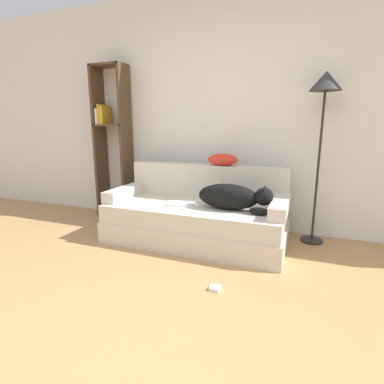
{
  "coord_description": "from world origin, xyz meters",
  "views": [
    {
      "loc": [
        0.93,
        -1.11,
        1.19
      ],
      "look_at": [
        -0.12,
        1.59,
        0.55
      ],
      "focal_mm": 28.0,
      "sensor_mm": 36.0,
      "label": 1
    }
  ],
  "objects_px": {
    "laptop": "(181,204)",
    "power_adapter": "(215,288)",
    "couch": "(195,223)",
    "floor_lamp": "(325,97)",
    "dog": "(233,197)",
    "throw_pillow": "(223,160)",
    "bookshelf": "(112,136)"
  },
  "relations": [
    {
      "from": "throw_pillow",
      "to": "power_adapter",
      "type": "relative_size",
      "value": 4.36
    },
    {
      "from": "dog",
      "to": "floor_lamp",
      "type": "height_order",
      "value": "floor_lamp"
    },
    {
      "from": "couch",
      "to": "floor_lamp",
      "type": "bearing_deg",
      "value": 20.45
    },
    {
      "from": "couch",
      "to": "floor_lamp",
      "type": "relative_size",
      "value": 1.08
    },
    {
      "from": "bookshelf",
      "to": "couch",
      "type": "bearing_deg",
      "value": -20.07
    },
    {
      "from": "floor_lamp",
      "to": "bookshelf",
      "type": "bearing_deg",
      "value": 178.59
    },
    {
      "from": "bookshelf",
      "to": "dog",
      "type": "bearing_deg",
      "value": -17.5
    },
    {
      "from": "throw_pillow",
      "to": "floor_lamp",
      "type": "bearing_deg",
      "value": 5.14
    },
    {
      "from": "dog",
      "to": "power_adapter",
      "type": "relative_size",
      "value": 9.49
    },
    {
      "from": "laptop",
      "to": "bookshelf",
      "type": "bearing_deg",
      "value": 141.29
    },
    {
      "from": "couch",
      "to": "power_adapter",
      "type": "height_order",
      "value": "couch"
    },
    {
      "from": "couch",
      "to": "throw_pillow",
      "type": "bearing_deg",
      "value": 61.44
    },
    {
      "from": "couch",
      "to": "floor_lamp",
      "type": "distance_m",
      "value": 1.76
    },
    {
      "from": "laptop",
      "to": "power_adapter",
      "type": "bearing_deg",
      "value": -66.07
    },
    {
      "from": "laptop",
      "to": "bookshelf",
      "type": "height_order",
      "value": "bookshelf"
    },
    {
      "from": "dog",
      "to": "throw_pillow",
      "type": "bearing_deg",
      "value": 118.85
    },
    {
      "from": "laptop",
      "to": "power_adapter",
      "type": "relative_size",
      "value": 4.33
    },
    {
      "from": "bookshelf",
      "to": "power_adapter",
      "type": "relative_size",
      "value": 25.53
    },
    {
      "from": "laptop",
      "to": "power_adapter",
      "type": "height_order",
      "value": "laptop"
    },
    {
      "from": "floor_lamp",
      "to": "dog",
      "type": "bearing_deg",
      "value": -146.5
    },
    {
      "from": "couch",
      "to": "laptop",
      "type": "xyz_separation_m",
      "value": [
        -0.14,
        -0.07,
        0.21
      ]
    },
    {
      "from": "couch",
      "to": "floor_lamp",
      "type": "height_order",
      "value": "floor_lamp"
    },
    {
      "from": "laptop",
      "to": "floor_lamp",
      "type": "relative_size",
      "value": 0.19
    },
    {
      "from": "bookshelf",
      "to": "floor_lamp",
      "type": "relative_size",
      "value": 1.14
    },
    {
      "from": "dog",
      "to": "throw_pillow",
      "type": "xyz_separation_m",
      "value": [
        -0.22,
        0.4,
        0.31
      ]
    },
    {
      "from": "couch",
      "to": "power_adapter",
      "type": "xyz_separation_m",
      "value": [
        0.48,
        -0.86,
        -0.18
      ]
    },
    {
      "from": "dog",
      "to": "throw_pillow",
      "type": "relative_size",
      "value": 2.18
    },
    {
      "from": "dog",
      "to": "floor_lamp",
      "type": "relative_size",
      "value": 0.42
    },
    {
      "from": "laptop",
      "to": "bookshelf",
      "type": "distance_m",
      "value": 1.48
    },
    {
      "from": "couch",
      "to": "throw_pillow",
      "type": "distance_m",
      "value": 0.75
    },
    {
      "from": "couch",
      "to": "dog",
      "type": "bearing_deg",
      "value": -8.57
    },
    {
      "from": "throw_pillow",
      "to": "floor_lamp",
      "type": "distance_m",
      "value": 1.15
    }
  ]
}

